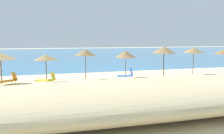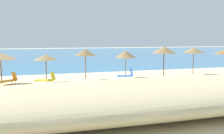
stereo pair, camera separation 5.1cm
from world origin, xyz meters
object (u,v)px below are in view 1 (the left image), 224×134
(beach_umbrella_1, at_px, (0,56))
(lounge_chair_0, at_px, (127,74))
(beach_umbrella_6, at_px, (194,50))
(beach_ball, at_px, (221,81))
(beach_umbrella_5, at_px, (164,50))
(lounge_chair_1, at_px, (47,79))
(beach_umbrella_2, at_px, (46,57))
(beach_umbrella_3, at_px, (85,52))
(beach_umbrella_4, at_px, (126,54))
(lounge_chair_2, at_px, (9,80))

(beach_umbrella_1, bearing_deg, lounge_chair_0, -6.06)
(beach_umbrella_6, distance_m, beach_ball, 5.86)
(beach_umbrella_5, bearing_deg, lounge_chair_1, -173.82)
(beach_umbrella_6, relative_size, lounge_chair_0, 1.89)
(beach_umbrella_2, relative_size, beach_umbrella_5, 0.80)
(beach_ball, bearing_deg, beach_umbrella_3, 153.86)
(beach_umbrella_4, height_order, beach_ball, beach_umbrella_4)
(beach_umbrella_4, bearing_deg, lounge_chair_1, -168.30)
(beach_umbrella_4, xyz_separation_m, lounge_chair_0, (-0.38, -1.41, -1.80))
(beach_umbrella_4, height_order, beach_umbrella_6, beach_umbrella_6)
(lounge_chair_0, relative_size, lounge_chair_1, 0.84)
(beach_umbrella_6, bearing_deg, lounge_chair_1, -174.19)
(beach_umbrella_4, bearing_deg, beach_umbrella_1, -178.68)
(beach_umbrella_1, distance_m, beach_umbrella_3, 7.27)
(beach_umbrella_1, relative_size, beach_ball, 6.90)
(beach_umbrella_1, relative_size, beach_umbrella_2, 1.09)
(lounge_chair_1, distance_m, lounge_chair_2, 3.08)
(beach_umbrella_6, bearing_deg, beach_umbrella_1, -179.25)
(beach_umbrella_3, relative_size, lounge_chair_0, 1.86)
(beach_umbrella_6, xyz_separation_m, lounge_chair_0, (-8.09, -1.40, -2.09))
(beach_umbrella_2, xyz_separation_m, lounge_chair_1, (0.02, -1.15, -1.74))
(beach_umbrella_6, bearing_deg, lounge_chair_2, -176.63)
(beach_umbrella_2, bearing_deg, lounge_chair_1, -88.81)
(beach_ball, bearing_deg, lounge_chair_2, 166.43)
(beach_umbrella_6, height_order, lounge_chair_1, beach_umbrella_6)
(beach_umbrella_3, bearing_deg, beach_umbrella_5, -2.33)
(beach_umbrella_5, xyz_separation_m, lounge_chair_0, (-4.39, -1.10, -2.19))
(beach_umbrella_3, height_order, beach_umbrella_6, beach_umbrella_6)
(beach_umbrella_4, bearing_deg, lounge_chair_0, -105.16)
(lounge_chair_1, bearing_deg, beach_umbrella_2, 22.15)
(lounge_chair_2, bearing_deg, beach_umbrella_1, 5.00)
(beach_umbrella_2, xyz_separation_m, beach_umbrella_5, (11.59, 0.10, 0.50))
(beach_umbrella_5, height_order, beach_umbrella_6, beach_umbrella_5)
(beach_umbrella_5, relative_size, lounge_chair_1, 1.68)
(beach_umbrella_1, height_order, beach_ball, beach_umbrella_1)
(lounge_chair_2, bearing_deg, beach_ball, -136.69)
(beach_umbrella_4, bearing_deg, beach_umbrella_5, -4.47)
(beach_umbrella_2, xyz_separation_m, beach_umbrella_3, (3.59, 0.43, 0.36))
(lounge_chair_0, distance_m, lounge_chair_2, 10.23)
(beach_umbrella_1, height_order, beach_umbrella_2, beach_umbrella_1)
(beach_umbrella_4, relative_size, lounge_chair_2, 1.59)
(beach_umbrella_3, xyz_separation_m, lounge_chair_0, (3.61, -1.43, -2.04))
(beach_umbrella_4, bearing_deg, beach_umbrella_2, -176.86)
(lounge_chair_1, xyz_separation_m, lounge_chair_2, (-3.05, 0.48, 0.00))
(beach_umbrella_4, height_order, lounge_chair_1, beach_umbrella_4)
(beach_umbrella_2, xyz_separation_m, beach_umbrella_4, (7.58, 0.42, 0.12))
(beach_umbrella_6, bearing_deg, beach_ball, -99.50)
(beach_umbrella_2, relative_size, beach_umbrella_4, 0.92)
(beach_umbrella_4, distance_m, beach_umbrella_6, 7.72)
(beach_umbrella_1, relative_size, beach_umbrella_4, 1.00)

